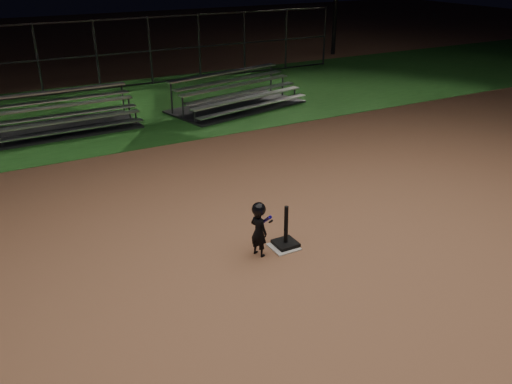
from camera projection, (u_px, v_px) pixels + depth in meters
name	position (u px, v px, depth m)	size (l,w,h in m)	color
ground	(284.00, 247.00, 9.04)	(80.00, 80.00, 0.00)	#986344
grass_strip	(123.00, 109.00, 17.03)	(60.00, 8.00, 0.01)	#1C4E19
home_plate	(284.00, 247.00, 9.04)	(0.45, 0.45, 0.02)	beige
batting_tee	(286.00, 238.00, 9.02)	(0.38, 0.38, 0.74)	black
child_batter	(259.00, 228.00, 8.61)	(0.41, 0.62, 0.97)	black
bleacher_left	(62.00, 123.00, 14.90)	(4.21, 2.15, 1.02)	#B2B2B7
bleacher_right	(237.00, 101.00, 17.09)	(4.71, 3.03, 1.06)	silver
backstop_fence	(97.00, 55.00, 18.91)	(20.08, 0.08, 2.50)	#38383D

